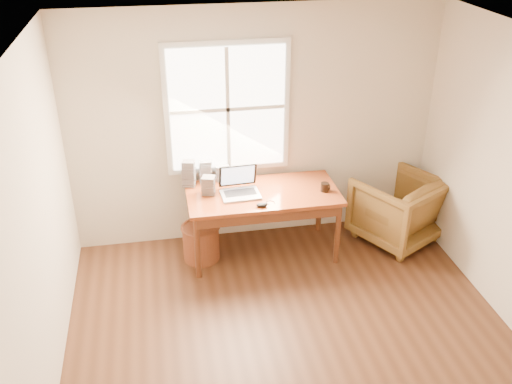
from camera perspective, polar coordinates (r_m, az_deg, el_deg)
room_shell at (r=4.33m, az=4.62°, el=-3.40°), size 4.04×4.54×2.64m
desk at (r=6.01m, az=0.68°, el=-0.17°), size 1.60×0.80×0.04m
armchair at (r=6.62m, az=13.95°, el=-1.63°), size 1.13×1.14×0.77m
wicker_stool at (r=6.21m, az=-5.51°, el=-5.06°), size 0.40×0.40×0.39m
laptop at (r=5.85m, az=-1.58°, el=1.04°), size 0.46×0.48×0.33m
mouse at (r=5.72m, az=0.59°, el=-1.30°), size 0.12×0.08×0.04m
coffee_mug at (r=6.04m, az=6.89°, el=0.49°), size 0.10×0.10×0.10m
cd_stack_a at (r=6.19m, az=-5.08°, el=2.08°), size 0.13×0.11×0.25m
cd_stack_b at (r=5.94m, az=-4.79°, el=0.67°), size 0.16×0.14×0.20m
cd_stack_c at (r=6.11m, az=-6.76°, el=1.86°), size 0.15×0.14×0.29m
cd_stack_d at (r=6.23m, az=-3.33°, el=1.96°), size 0.15×0.14×0.18m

